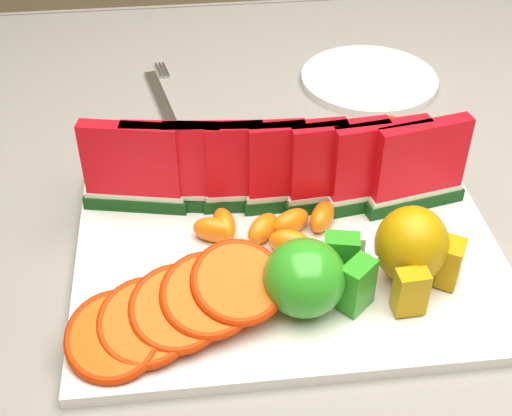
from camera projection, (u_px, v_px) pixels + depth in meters
The scene contains 11 objects.
table at pixel (357, 265), 0.83m from camera, with size 1.40×0.90×0.75m.
tablecloth at pixel (362, 224), 0.79m from camera, with size 1.53×1.03×0.20m.
platter at pixel (288, 253), 0.68m from camera, with size 0.40×0.30×0.01m.
apple_cluster at pixel (312, 277), 0.60m from camera, with size 0.11×0.09×0.07m.
pear_cluster at pixel (414, 249), 0.62m from camera, with size 0.09×0.09×0.07m.
side_plate at pixel (369, 79), 0.94m from camera, with size 0.20×0.20×0.01m.
fork at pixel (163, 101), 0.91m from camera, with size 0.05×0.19×0.00m.
watermelon_row at pixel (276, 169), 0.70m from camera, with size 0.39×0.07×0.10m.
orange_fan_front at pixel (177, 308), 0.58m from camera, with size 0.20×0.13×0.05m.
orange_fan_back at pixel (281, 158), 0.76m from camera, with size 0.34×0.11×0.05m.
tangerine_segments at pixel (267, 227), 0.68m from camera, with size 0.15×0.07×0.03m.
Camera 1 is at (-0.18, -0.58, 1.23)m, focal length 50.00 mm.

